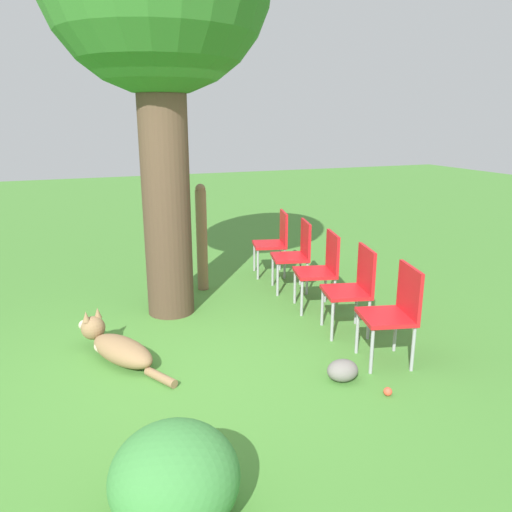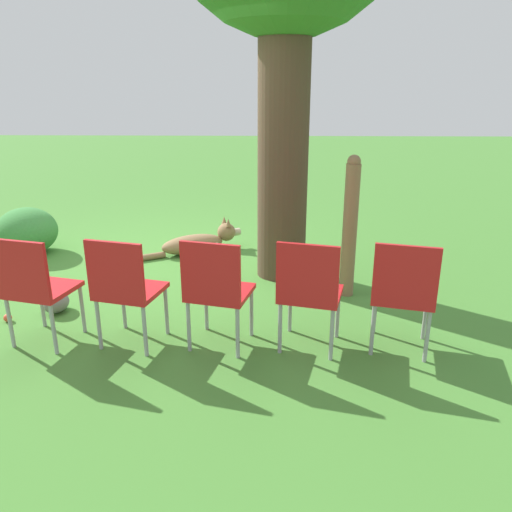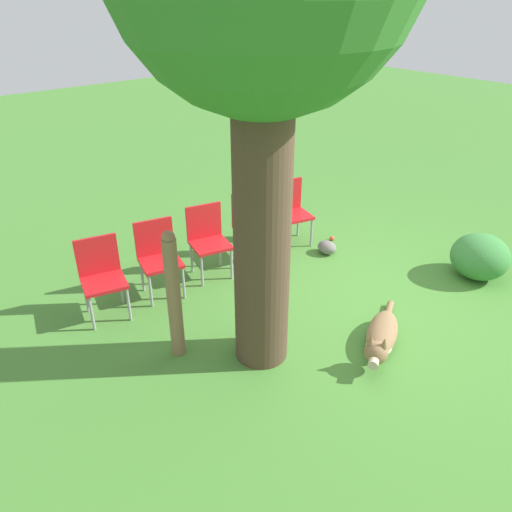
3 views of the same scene
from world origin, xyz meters
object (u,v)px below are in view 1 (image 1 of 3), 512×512
object	(u,v)px
red_chair_1	(354,284)
red_chair_3	(296,251)
fence_post	(202,237)
tennis_ball	(388,392)
red_chair_0	(396,308)
dog	(116,346)
red_chair_4	(275,239)
red_chair_2	(322,266)

from	to	relation	value
red_chair_1	red_chair_3	size ratio (longest dim) A/B	1.00
fence_post	tennis_ball	bearing A→B (deg)	-77.20
red_chair_0	red_chair_3	world-z (taller)	same
dog	red_chair_1	bearing A→B (deg)	-124.65
fence_post	red_chair_4	xyz separation A→B (m)	(1.08, 0.23, -0.17)
tennis_ball	red_chair_0	bearing A→B (deg)	51.28
red_chair_1	red_chair_4	size ratio (longest dim) A/B	1.00
tennis_ball	red_chair_2	bearing A→B (deg)	77.77
fence_post	red_chair_3	distance (m)	1.17
red_chair_4	red_chair_0	bearing A→B (deg)	103.23
dog	red_chair_0	bearing A→B (deg)	-140.68
red_chair_3	red_chair_4	world-z (taller)	same
red_chair_2	red_chair_4	world-z (taller)	same
red_chair_3	tennis_ball	size ratio (longest dim) A/B	12.78
red_chair_3	tennis_ball	bearing A→B (deg)	94.85
red_chair_4	dog	bearing A→B (deg)	52.00
red_chair_3	red_chair_4	bearing A→B (deg)	-76.77
red_chair_3	red_chair_0	bearing A→B (deg)	103.23
red_chair_4	tennis_ball	xyz separation A→B (m)	(-0.41, -3.17, -0.47)
fence_post	red_chair_2	bearing A→B (deg)	-46.53
fence_post	tennis_ball	xyz separation A→B (m)	(0.67, -2.94, -0.63)
red_chair_4	tennis_ball	world-z (taller)	red_chair_4
dog	fence_post	world-z (taller)	fence_post
fence_post	red_chair_3	xyz separation A→B (m)	(1.07, -0.44, -0.17)
red_chair_3	red_chair_2	bearing A→B (deg)	103.23
dog	tennis_ball	size ratio (longest dim) A/B	17.29
red_chair_2	tennis_ball	bearing A→B (deg)	91.82
dog	red_chair_4	bearing A→B (deg)	-80.90
red_chair_1	red_chair_4	distance (m)	2.03
dog	red_chair_4	world-z (taller)	red_chair_4
fence_post	red_chair_1	bearing A→B (deg)	-59.63
red_chair_2	red_chair_3	size ratio (longest dim) A/B	1.00
fence_post	red_chair_0	distance (m)	2.69
red_chair_0	red_chair_4	xyz separation A→B (m)	(0.04, 2.70, 0.00)
dog	red_chair_2	bearing A→B (deg)	-107.83
fence_post	red_chair_3	world-z (taller)	fence_post
red_chair_0	red_chair_3	size ratio (longest dim) A/B	1.00
red_chair_1	red_chair_3	bearing A→B (deg)	-76.77
red_chair_3	tennis_ball	distance (m)	2.57
red_chair_0	tennis_ball	distance (m)	0.76
dog	red_chair_2	size ratio (longest dim) A/B	1.35
red_chair_0	fence_post	bearing A→B (deg)	-53.07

